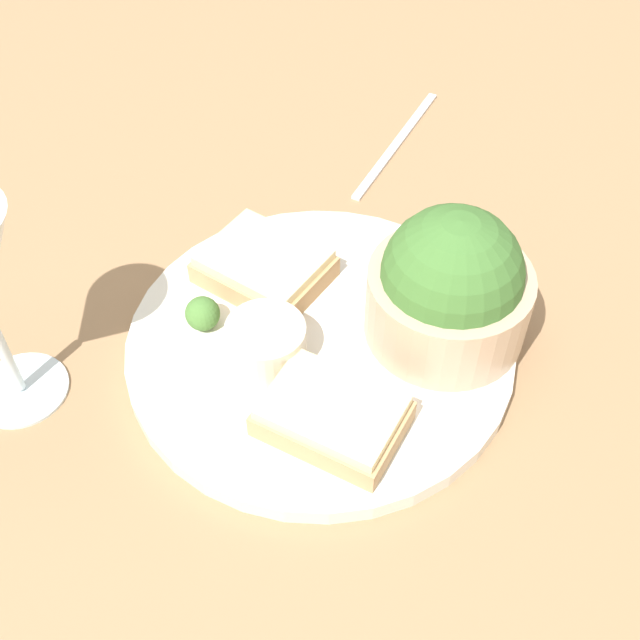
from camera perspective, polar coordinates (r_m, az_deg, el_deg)
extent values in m
plane|color=#93704C|center=(0.60, 0.00, -2.16)|extent=(4.00, 4.00, 0.00)
cylinder|color=silver|center=(0.59, 0.00, -1.73)|extent=(0.28, 0.28, 0.01)
cylinder|color=tan|center=(0.58, 9.02, 1.20)|extent=(0.12, 0.12, 0.06)
sphere|color=#3D6B2D|center=(0.56, 9.36, 3.14)|extent=(0.10, 0.10, 0.10)
cylinder|color=beige|center=(0.56, -3.86, -1.64)|extent=(0.06, 0.06, 0.03)
cylinder|color=tan|center=(0.56, -3.92, -0.90)|extent=(0.05, 0.05, 0.01)
cube|color=tan|center=(0.62, -3.97, 3.58)|extent=(0.12, 0.11, 0.02)
cube|color=beige|center=(0.61, -4.04, 4.44)|extent=(0.11, 0.11, 0.01)
cube|color=tan|center=(0.53, 0.87, -7.04)|extent=(0.11, 0.10, 0.02)
cube|color=beige|center=(0.52, 0.89, -6.23)|extent=(0.11, 0.10, 0.01)
cylinder|color=silver|center=(0.61, -20.48, -4.60)|extent=(0.07, 0.07, 0.01)
cylinder|color=silver|center=(0.58, -21.47, -2.31)|extent=(0.01, 0.01, 0.07)
sphere|color=#477533|center=(0.59, -8.35, 0.46)|extent=(0.03, 0.03, 0.03)
cube|color=silver|center=(0.79, 5.50, 12.48)|extent=(0.10, 0.16, 0.01)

